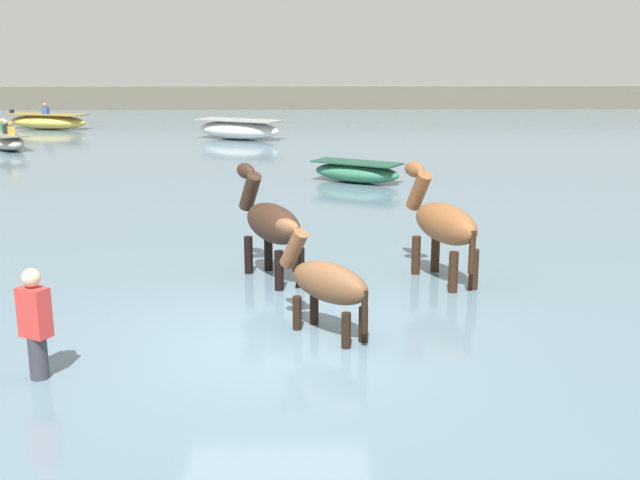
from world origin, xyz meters
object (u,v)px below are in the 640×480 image
(horse_lead_dark_bay, at_px, (271,226))
(boat_far_inshore, at_px, (357,172))
(boat_mid_outer, at_px, (8,141))
(person_spectator_far, at_px, (37,337))
(boat_near_starboard, at_px, (239,129))
(horse_flank_chestnut, at_px, (442,226))
(horse_trailing_bay, at_px, (326,285))
(boat_near_port, at_px, (48,121))

(horse_lead_dark_bay, distance_m, boat_far_inshore, 9.02)
(boat_mid_outer, relative_size, person_spectator_far, 1.61)
(boat_far_inshore, distance_m, person_spectator_far, 13.20)
(boat_far_inshore, height_order, boat_mid_outer, boat_mid_outer)
(boat_near_starboard, bearing_deg, horse_flank_chestnut, -76.32)
(horse_lead_dark_bay, xyz_separation_m, boat_far_inshore, (1.90, 8.80, -0.56))
(boat_near_starboard, height_order, boat_mid_outer, boat_mid_outer)
(horse_trailing_bay, height_order, boat_far_inshore, horse_trailing_bay)
(boat_mid_outer, xyz_separation_m, boat_near_port, (-0.83, 6.99, 0.03))
(boat_near_port, xyz_separation_m, person_spectator_far, (8.30, -26.52, 0.13))
(horse_trailing_bay, xyz_separation_m, boat_far_inshore, (1.12, 11.22, -0.37))
(horse_trailing_bay, distance_m, boat_near_starboard, 21.42)
(horse_flank_chestnut, bearing_deg, boat_near_port, 119.98)
(boat_near_port, bearing_deg, boat_far_inshore, -48.19)
(horse_lead_dark_bay, height_order, person_spectator_far, horse_lead_dark_bay)
(boat_far_inshore, relative_size, boat_mid_outer, 0.98)
(boat_near_port, bearing_deg, boat_mid_outer, -83.25)
(boat_mid_outer, distance_m, boat_near_port, 7.04)
(boat_near_port, height_order, person_spectator_far, person_spectator_far)
(horse_trailing_bay, height_order, boat_near_port, horse_trailing_bay)
(horse_lead_dark_bay, xyz_separation_m, horse_flank_chestnut, (2.60, -0.13, 0.02))
(horse_lead_dark_bay, bearing_deg, boat_mid_outer, 121.81)
(boat_near_starboard, relative_size, boat_near_port, 0.96)
(boat_near_starboard, bearing_deg, boat_mid_outer, -159.13)
(person_spectator_far, bearing_deg, boat_mid_outer, 110.95)
(boat_far_inshore, bearing_deg, boat_near_port, 131.81)
(horse_trailing_bay, bearing_deg, boat_mid_outer, 120.12)
(boat_near_starboard, height_order, person_spectator_far, person_spectator_far)
(person_spectator_far, bearing_deg, boat_far_inshore, 71.25)
(boat_far_inshore, distance_m, boat_mid_outer, 13.67)
(horse_flank_chestnut, relative_size, boat_far_inshore, 0.83)
(boat_mid_outer, bearing_deg, horse_flank_chestnut, -52.13)
(horse_trailing_bay, distance_m, boat_near_port, 27.71)
(horse_flank_chestnut, height_order, boat_near_port, horse_flank_chestnut)
(boat_far_inshore, xyz_separation_m, boat_near_starboard, (-3.91, 10.01, 0.11))
(horse_flank_chestnut, height_order, person_spectator_far, horse_flank_chestnut)
(horse_flank_chestnut, distance_m, boat_near_port, 26.51)
(horse_lead_dark_bay, xyz_separation_m, person_spectator_far, (-2.35, -3.70, -0.37))
(horse_trailing_bay, bearing_deg, horse_lead_dark_bay, 107.66)
(horse_lead_dark_bay, height_order, boat_near_port, horse_lead_dark_bay)
(boat_near_port, bearing_deg, horse_flank_chestnut, -60.02)
(boat_far_inshore, bearing_deg, horse_trailing_bay, -95.72)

